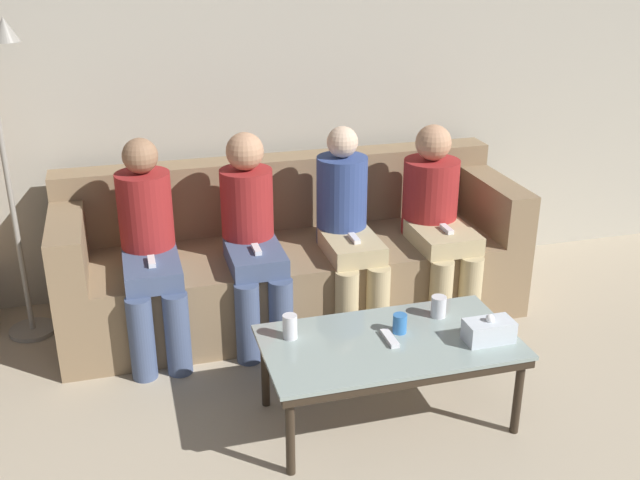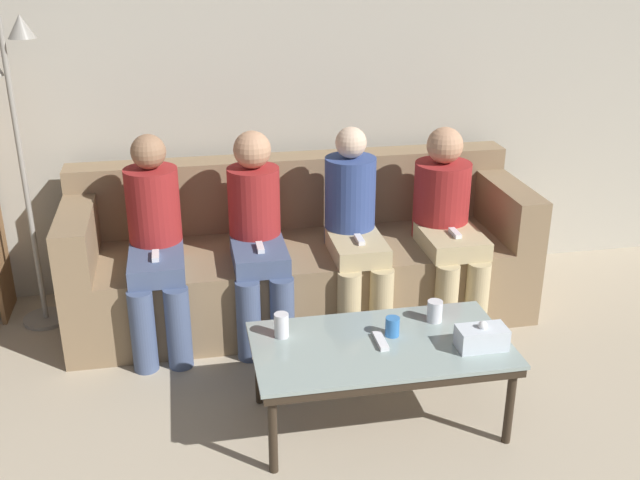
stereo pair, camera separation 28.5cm
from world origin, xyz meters
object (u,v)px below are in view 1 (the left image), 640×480
at_px(couch, 292,259).
at_px(coffee_table, 389,348).
at_px(cup_near_right, 400,323).
at_px(seated_person_left_end, 149,245).
at_px(cup_near_left, 439,307).
at_px(cup_far_center, 290,327).
at_px(seated_person_mid_right, 347,225).
at_px(seated_person_right_end, 437,215).
at_px(tissue_box, 489,331).
at_px(standing_lamp, 7,151).
at_px(seated_person_mid_left, 252,233).
at_px(game_remote, 390,338).

xyz_separation_m(couch, coffee_table, (0.17, -1.19, 0.05)).
height_order(cup_near_right, seated_person_left_end, seated_person_left_end).
distance_m(cup_near_left, cup_near_right, 0.25).
height_order(coffee_table, cup_far_center, cup_far_center).
bearing_deg(cup_near_left, seated_person_left_end, 147.72).
relative_size(seated_person_mid_right, seated_person_right_end, 1.02).
bearing_deg(seated_person_right_end, seated_person_mid_right, -179.39).
bearing_deg(seated_person_mid_right, couch, 141.33).
distance_m(seated_person_left_end, seated_person_right_end, 1.64).
distance_m(cup_near_left, tissue_box, 0.30).
xyz_separation_m(couch, standing_lamp, (-1.49, 0.13, 0.74)).
bearing_deg(seated_person_right_end, standing_lamp, 171.57).
distance_m(standing_lamp, seated_person_mid_left, 1.34).
relative_size(cup_near_right, tissue_box, 0.41).
xyz_separation_m(cup_near_left, seated_person_right_end, (0.35, 0.83, 0.13)).
height_order(standing_lamp, seated_person_mid_left, standing_lamp).
height_order(game_remote, standing_lamp, standing_lamp).
bearing_deg(tissue_box, couch, 114.38).
relative_size(tissue_box, seated_person_mid_right, 0.19).
xyz_separation_m(couch, cup_far_center, (-0.26, -1.05, 0.15)).
xyz_separation_m(seated_person_mid_right, seated_person_right_end, (0.55, 0.01, 0.00)).
bearing_deg(cup_near_right, cup_far_center, 170.28).
relative_size(game_remote, seated_person_left_end, 0.13).
bearing_deg(cup_near_left, couch, 114.39).
relative_size(coffee_table, standing_lamp, 0.66).
bearing_deg(seated_person_right_end, game_remote, -123.63).
relative_size(game_remote, standing_lamp, 0.09).
relative_size(cup_near_left, seated_person_mid_right, 0.09).
distance_m(coffee_table, cup_near_left, 0.35).
bearing_deg(seated_person_left_end, seated_person_right_end, 0.42).
xyz_separation_m(couch, seated_person_mid_right, (0.27, -0.22, 0.27)).
xyz_separation_m(cup_near_right, game_remote, (-0.07, -0.06, -0.04)).
relative_size(couch, standing_lamp, 1.52).
height_order(coffee_table, cup_near_left, cup_near_left).
relative_size(couch, cup_near_right, 29.34).
xyz_separation_m(seated_person_mid_left, seated_person_right_end, (1.09, 0.01, -0.01)).
height_order(cup_near_right, tissue_box, tissue_box).
bearing_deg(cup_near_left, seated_person_mid_left, 132.24).
distance_m(tissue_box, seated_person_mid_right, 1.15).
xyz_separation_m(game_remote, seated_person_mid_right, (0.11, 0.97, 0.17)).
xyz_separation_m(coffee_table, cup_near_right, (0.07, 0.06, 0.09)).
relative_size(tissue_box, seated_person_mid_left, 0.19).
bearing_deg(cup_far_center, couch, 76.10).
relative_size(cup_near_right, game_remote, 0.60).
height_order(coffee_table, game_remote, game_remote).
bearing_deg(seated_person_right_end, seated_person_left_end, -179.58).
height_order(cup_near_right, seated_person_right_end, seated_person_right_end).
distance_m(cup_far_center, game_remote, 0.45).
xyz_separation_m(cup_far_center, game_remote, (0.43, -0.14, -0.05)).
bearing_deg(tissue_box, seated_person_right_end, 78.48).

